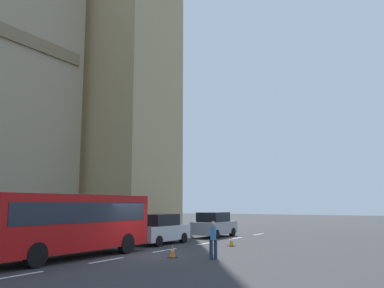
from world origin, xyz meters
TOP-DOWN VIEW (x-y plane):
  - ground_plane at (0.00, 0.00)m, footprint 160.00×160.00m
  - lane_centre_marking at (-0.15, 0.00)m, footprint 34.40×0.16m
  - sedan_lead at (4.92, 2.24)m, footprint 4.40×1.86m
  - sedan_trailing at (11.66, 1.86)m, footprint 4.40×1.86m
  - traffic_cone_west at (-0.19, -2.01)m, footprint 0.36×0.36m
  - traffic_cone_middle at (6.03, -2.14)m, footprint 0.36×0.36m
  - pedestrian_near_cones at (0.25, -3.92)m, footprint 0.46×0.38m

SIDE VIEW (x-z plane):
  - ground_plane at x=0.00m, z-range 0.00..0.00m
  - lane_centre_marking at x=-0.15m, z-range 0.00..0.01m
  - traffic_cone_west at x=-0.19m, z-range -0.01..0.57m
  - traffic_cone_middle at x=6.03m, z-range -0.01..0.57m
  - pedestrian_near_cones at x=0.25m, z-range 0.07..1.76m
  - sedan_lead at x=4.92m, z-range -0.01..1.84m
  - sedan_trailing at x=11.66m, z-range -0.01..1.84m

